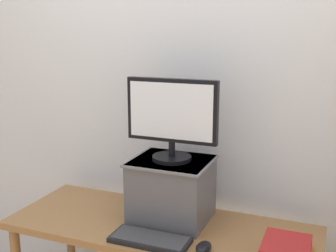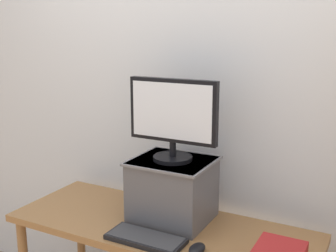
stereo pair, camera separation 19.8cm
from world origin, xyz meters
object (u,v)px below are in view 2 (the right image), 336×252
desk (160,241)px  computer_mouse (197,249)px  riser_box (173,189)px  computer_monitor (173,117)px  keyboard (146,239)px

desk → computer_mouse: size_ratio=14.64×
riser_box → computer_monitor: size_ratio=0.86×
desk → computer_mouse: (0.27, -0.16, 0.11)m
keyboard → computer_mouse: (0.25, 0.01, 0.01)m
desk → keyboard: bearing=-82.0°
computer_monitor → riser_box: bearing=90.0°
desk → computer_monitor: 0.63m
keyboard → computer_mouse: computer_mouse is taller
computer_monitor → keyboard: (-0.00, -0.26, -0.52)m
riser_box → keyboard: (-0.00, -0.26, -0.15)m
computer_mouse → computer_monitor: bearing=135.1°
riser_box → computer_mouse: bearing=-45.1°
computer_monitor → computer_mouse: bearing=-44.9°
desk → riser_box: bearing=72.5°
desk → riser_box: 0.27m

